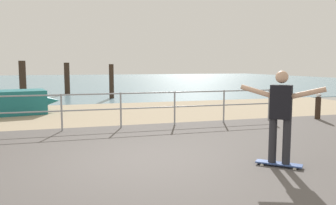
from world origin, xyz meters
TOP-DOWN VIEW (x-y plane):
  - ground_plane at (0.00, -1.00)m, footprint 24.00×10.00m
  - beach_strip at (0.00, 7.00)m, footprint 24.00×6.00m
  - sea_surface at (0.00, 35.00)m, footprint 72.00×50.00m
  - railing_fence at (-0.56, 3.60)m, footprint 11.47×0.05m
  - skateboard at (2.40, -0.96)m, footprint 0.72×0.69m
  - skateboarder at (2.40, -0.96)m, footprint 1.11×1.06m
  - bollard_short at (6.87, 3.34)m, footprint 0.18×0.18m
  - seagull at (6.87, 3.35)m, footprint 0.26×0.47m
  - groyne_post_1 at (-3.57, 14.10)m, footprint 0.36×0.36m
  - groyne_post_2 at (-1.23, 16.20)m, footprint 0.33×0.33m
  - groyne_post_3 at (1.11, 12.60)m, footprint 0.26×0.26m

SIDE VIEW (x-z plane):
  - ground_plane at x=0.00m, z-range -0.02..0.02m
  - beach_strip at x=0.00m, z-range -0.02..0.02m
  - sea_surface at x=0.00m, z-range -0.02..0.02m
  - skateboard at x=2.40m, z-range 0.03..0.11m
  - bollard_short at x=6.87m, z-range 0.00..0.77m
  - railing_fence at x=-0.56m, z-range 0.17..1.22m
  - seagull at x=6.87m, z-range 0.76..0.93m
  - groyne_post_3 at x=1.11m, z-range 0.00..1.89m
  - groyne_post_2 at x=-1.23m, z-range 0.00..1.98m
  - skateboarder at x=2.40m, z-range 0.19..1.84m
  - groyne_post_1 at x=-3.57m, z-range 0.00..2.07m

